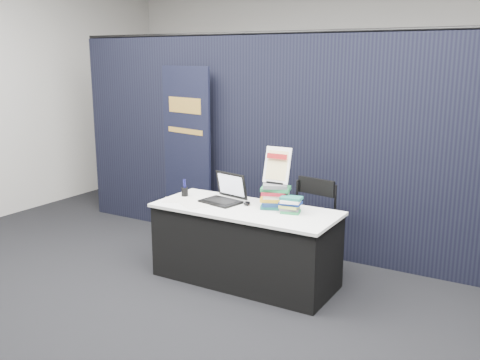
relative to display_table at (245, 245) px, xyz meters
The scene contains 15 objects.
floor 0.67m from the display_table, 90.00° to the right, with size 8.00×8.00×0.00m, color black.
wall_back 3.71m from the display_table, 90.00° to the left, with size 8.00×0.02×3.50m, color #B2AFA8.
drape_partition 1.33m from the display_table, 90.00° to the left, with size 6.00×0.08×2.40m, color black.
display_table is the anchor object (origin of this frame).
laptop 0.54m from the display_table, 164.95° to the left, with size 0.42×0.37×0.28m.
mouse 0.40m from the display_table, 110.58° to the left, with size 0.07×0.10×0.03m, color black.
brochure_left 0.82m from the display_table, behind, with size 0.30×0.21×0.00m, color silver.
brochure_mid 0.64m from the display_table, 163.13° to the right, with size 0.31×0.22×0.00m, color silver.
brochure_right 0.61m from the display_table, 168.32° to the right, with size 0.26×0.19×0.00m, color silver.
pen_cup 0.88m from the display_table, behind, with size 0.07×0.07×0.09m, color black.
book_stack_tall 0.57m from the display_table, 29.50° to the left, with size 0.31×0.28×0.24m.
book_stack_short 0.63m from the display_table, ahead, with size 0.20×0.17×0.15m.
info_sign 0.84m from the display_table, 34.55° to the left, with size 0.26×0.14×0.36m.
pullup_banner 1.75m from the display_table, 145.85° to the left, with size 0.88×0.28×2.06m.
stacking_chair 0.67m from the display_table, 44.33° to the left, with size 0.51×0.51×0.97m.
Camera 1 is at (2.48, -3.72, 2.17)m, focal length 40.00 mm.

